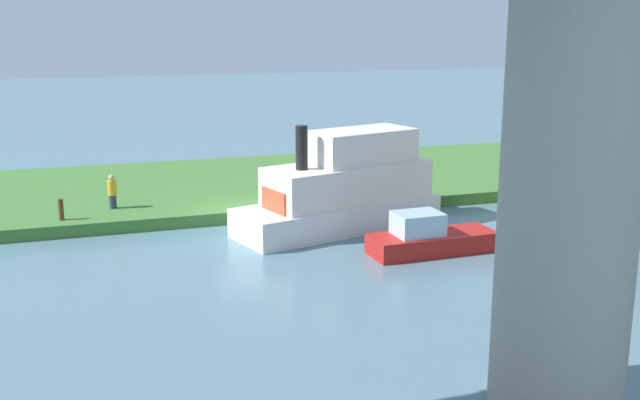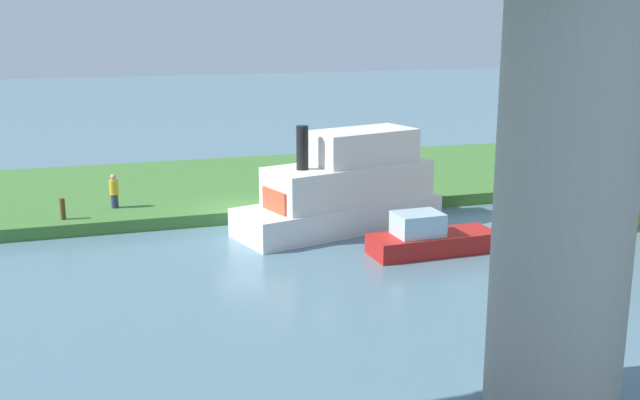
% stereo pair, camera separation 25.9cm
% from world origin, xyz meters
% --- Properties ---
extents(ground_plane, '(160.00, 160.00, 0.00)m').
position_xyz_m(ground_plane, '(0.00, 0.00, 0.00)').
color(ground_plane, slate).
extents(grassy_bank, '(80.00, 12.00, 0.50)m').
position_xyz_m(grassy_bank, '(0.00, -6.00, 0.25)').
color(grassy_bank, '#427533').
rests_on(grassy_bank, ground).
extents(bridge_pylon, '(2.76, 2.76, 9.38)m').
position_xyz_m(bridge_pylon, '(-2.91, 16.49, 4.69)').
color(bridge_pylon, '#9E998E').
rests_on(bridge_pylon, ground).
extents(person_on_bank, '(0.36, 0.36, 1.39)m').
position_xyz_m(person_on_bank, '(4.97, -2.19, 1.20)').
color(person_on_bank, '#2D334C').
rests_on(person_on_bank, grassy_bank).
extents(mooring_post, '(0.20, 0.20, 0.82)m').
position_xyz_m(mooring_post, '(6.95, -0.90, 0.91)').
color(mooring_post, brown).
rests_on(mooring_post, grassy_bank).
extents(pontoon_yellow, '(8.58, 4.76, 4.17)m').
position_xyz_m(pontoon_yellow, '(-3.50, 1.81, 1.54)').
color(pontoon_yellow, white).
rests_on(pontoon_yellow, ground).
extents(motorboat_red, '(4.53, 1.74, 1.49)m').
position_xyz_m(motorboat_red, '(-5.22, 5.79, 0.53)').
color(motorboat_red, red).
rests_on(motorboat_red, ground).
extents(houseboat_blue, '(9.12, 5.50, 4.42)m').
position_xyz_m(houseboat_blue, '(-15.11, 3.39, 1.64)').
color(houseboat_blue, gold).
rests_on(houseboat_blue, ground).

